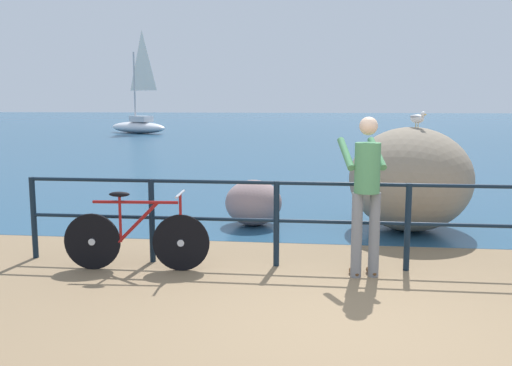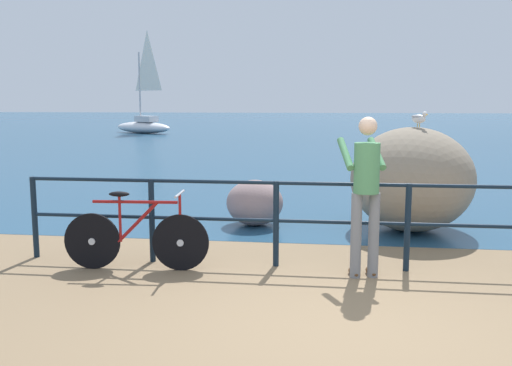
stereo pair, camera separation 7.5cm
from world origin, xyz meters
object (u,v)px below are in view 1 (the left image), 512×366
at_px(bicycle, 137,237).
at_px(seagull, 417,118).
at_px(person_at_railing, 366,189).
at_px(breakwater_boulder_left, 254,203).
at_px(breakwater_boulder_main, 410,179).
at_px(sailboat, 139,122).

bearing_deg(bicycle, seagull, 31.17).
height_order(person_at_railing, breakwater_boulder_left, person_at_railing).
distance_m(person_at_railing, breakwater_boulder_main, 2.58).
height_order(breakwater_boulder_main, seagull, seagull).
relative_size(bicycle, person_at_railing, 0.95).
bearing_deg(sailboat, breakwater_boulder_left, 140.48).
bearing_deg(breakwater_boulder_main, person_at_railing, -109.11).
height_order(breakwater_boulder_main, breakwater_boulder_left, breakwater_boulder_main).
height_order(bicycle, breakwater_boulder_main, breakwater_boulder_main).
height_order(person_at_railing, sailboat, sailboat).
xyz_separation_m(bicycle, breakwater_boulder_left, (1.05, 2.55, -0.03)).
xyz_separation_m(person_at_railing, seagull, (0.90, 2.37, 0.71)).
bearing_deg(breakwater_boulder_left, person_at_railing, -57.95).
height_order(bicycle, person_at_railing, person_at_railing).
height_order(person_at_railing, seagull, seagull).
bearing_deg(bicycle, person_at_railing, -2.18).
distance_m(breakwater_boulder_main, seagull, 0.92).
height_order(breakwater_boulder_main, sailboat, sailboat).
bearing_deg(bicycle, breakwater_boulder_main, 32.26).
bearing_deg(sailboat, bicycle, 136.63).
xyz_separation_m(person_at_railing, sailboat, (-11.68, 27.31, -0.28)).
xyz_separation_m(bicycle, sailboat, (-9.08, 27.38, 0.32)).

